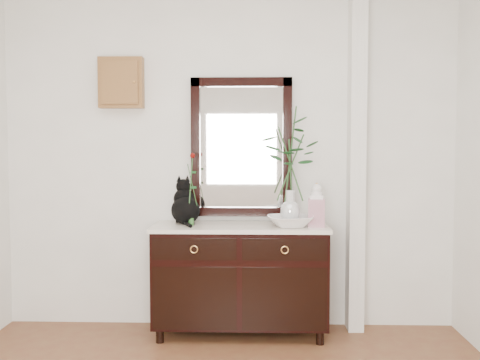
{
  "coord_description": "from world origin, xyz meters",
  "views": [
    {
      "loc": [
        0.23,
        -2.5,
        1.46
      ],
      "look_at": [
        0.1,
        1.63,
        1.2
      ],
      "focal_mm": 42.0,
      "sensor_mm": 36.0,
      "label": 1
    }
  ],
  "objects_px": {
    "cat": "(185,201)",
    "lotus_bowl": "(290,221)",
    "sideboard": "(240,274)",
    "ginger_jar": "(317,204)"
  },
  "relations": [
    {
      "from": "sideboard",
      "to": "cat",
      "type": "relative_size",
      "value": 3.78
    },
    {
      "from": "ginger_jar",
      "to": "cat",
      "type": "bearing_deg",
      "value": 173.31
    },
    {
      "from": "sideboard",
      "to": "cat",
      "type": "height_order",
      "value": "cat"
    },
    {
      "from": "ginger_jar",
      "to": "sideboard",
      "type": "bearing_deg",
      "value": 174.43
    },
    {
      "from": "sideboard",
      "to": "lotus_bowl",
      "type": "relative_size",
      "value": 3.99
    },
    {
      "from": "lotus_bowl",
      "to": "sideboard",
      "type": "bearing_deg",
      "value": 169.67
    },
    {
      "from": "cat",
      "to": "ginger_jar",
      "type": "relative_size",
      "value": 1.06
    },
    {
      "from": "cat",
      "to": "ginger_jar",
      "type": "height_order",
      "value": "cat"
    },
    {
      "from": "sideboard",
      "to": "lotus_bowl",
      "type": "xyz_separation_m",
      "value": [
        0.37,
        -0.07,
        0.42
      ]
    },
    {
      "from": "cat",
      "to": "lotus_bowl",
      "type": "height_order",
      "value": "cat"
    }
  ]
}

